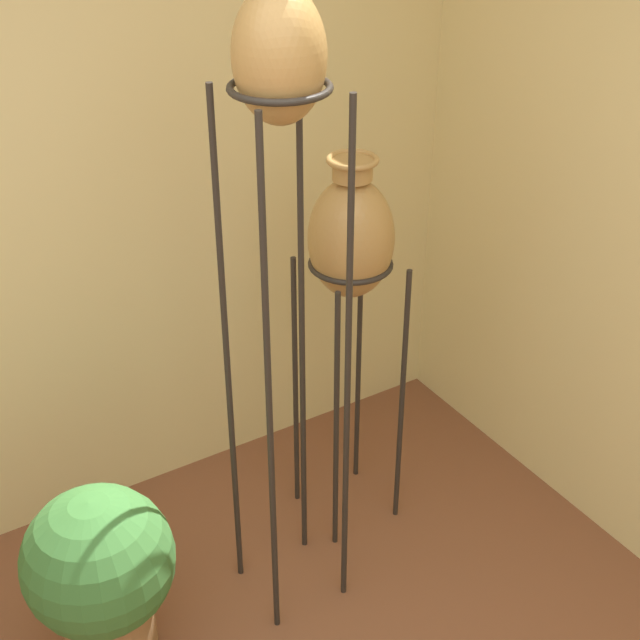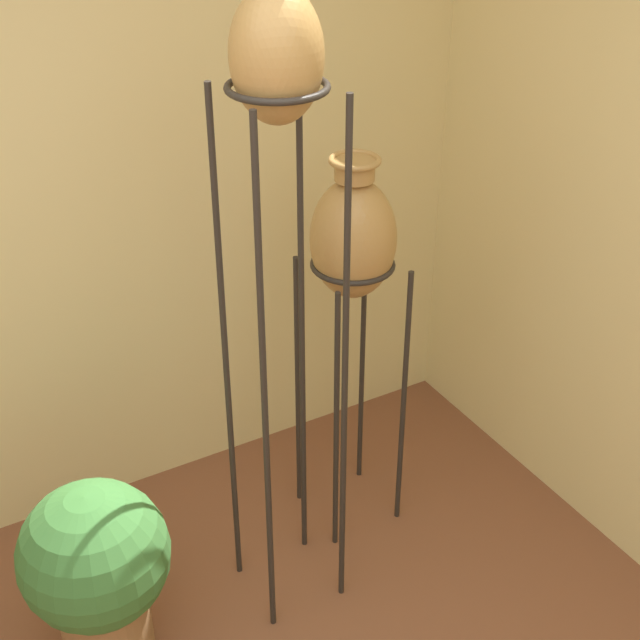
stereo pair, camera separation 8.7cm
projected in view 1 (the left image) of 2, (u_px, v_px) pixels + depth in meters
name	position (u px, v px, depth m)	size (l,w,h in m)	color
vase_stand_tall	(280.00, 93.00, 2.32)	(0.30, 0.30, 2.18)	#28231E
vase_stand_medium	(351.00, 244.00, 3.00)	(0.31, 0.31, 1.49)	#28231E
potted_plant	(101.00, 574.00, 2.77)	(0.48, 0.48, 0.69)	olive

